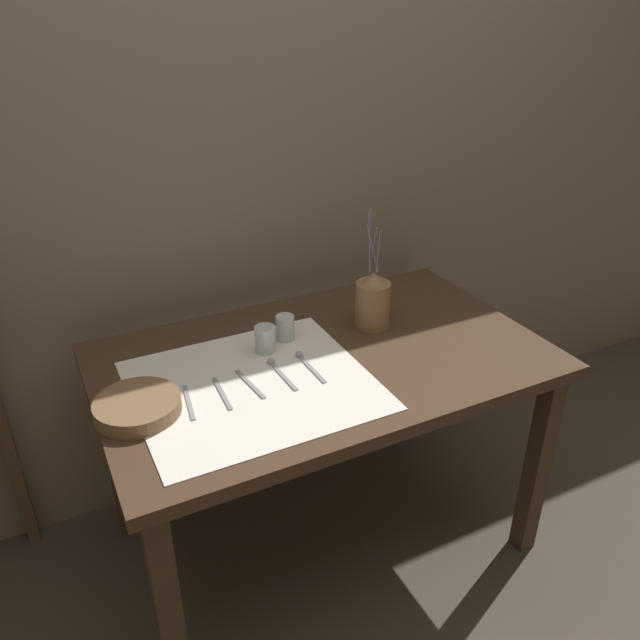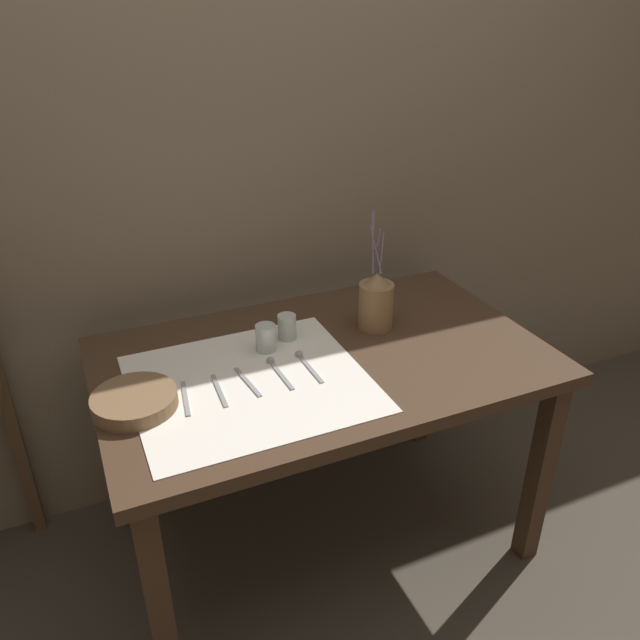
# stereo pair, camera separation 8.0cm
# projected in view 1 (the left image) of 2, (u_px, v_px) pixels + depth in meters

# --- Properties ---
(ground_plane) EXTENTS (12.00, 12.00, 0.00)m
(ground_plane) POSITION_uv_depth(u_px,v_px,m) (323.00, 535.00, 2.19)
(ground_plane) COLOR #473F35
(stone_wall_back) EXTENTS (7.00, 0.06, 2.40)m
(stone_wall_back) POSITION_uv_depth(u_px,v_px,m) (252.00, 161.00, 2.03)
(stone_wall_back) COLOR #7A6B56
(stone_wall_back) RESTS_ON ground_plane
(wooden_table) EXTENTS (1.31, 0.80, 0.74)m
(wooden_table) POSITION_uv_depth(u_px,v_px,m) (323.00, 381.00, 1.89)
(wooden_table) COLOR #422D1E
(wooden_table) RESTS_ON ground_plane
(linen_cloth) EXTENTS (0.63, 0.57, 0.00)m
(linen_cloth) POSITION_uv_depth(u_px,v_px,m) (253.00, 385.00, 1.70)
(linen_cloth) COLOR white
(linen_cloth) RESTS_ON wooden_table
(pitcher_with_flowers) EXTENTS (0.11, 0.11, 0.38)m
(pitcher_with_flowers) POSITION_uv_depth(u_px,v_px,m) (373.00, 301.00, 1.97)
(pitcher_with_flowers) COLOR olive
(pitcher_with_flowers) RESTS_ON wooden_table
(wooden_bowl) EXTENTS (0.22, 0.22, 0.04)m
(wooden_bowl) POSITION_uv_depth(u_px,v_px,m) (138.00, 407.00, 1.58)
(wooden_bowl) COLOR brown
(wooden_bowl) RESTS_ON wooden_table
(glass_tumbler_near) EXTENTS (0.06, 0.06, 0.08)m
(glass_tumbler_near) POSITION_uv_depth(u_px,v_px,m) (265.00, 339.00, 1.84)
(glass_tumbler_near) COLOR #B7C1BC
(glass_tumbler_near) RESTS_ON wooden_table
(glass_tumbler_far) EXTENTS (0.06, 0.06, 0.08)m
(glass_tumbler_far) POSITION_uv_depth(u_px,v_px,m) (285.00, 328.00, 1.91)
(glass_tumbler_far) COLOR #B7C1BC
(glass_tumbler_far) RESTS_ON wooden_table
(knife_center) EXTENTS (0.03, 0.16, 0.00)m
(knife_center) POSITION_uv_depth(u_px,v_px,m) (189.00, 402.00, 1.62)
(knife_center) COLOR #939399
(knife_center) RESTS_ON wooden_table
(fork_outer) EXTENTS (0.02, 0.16, 0.00)m
(fork_outer) POSITION_uv_depth(u_px,v_px,m) (222.00, 393.00, 1.66)
(fork_outer) COLOR #939399
(fork_outer) RESTS_ON wooden_table
(fork_inner) EXTENTS (0.03, 0.16, 0.00)m
(fork_inner) POSITION_uv_depth(u_px,v_px,m) (250.00, 384.00, 1.70)
(fork_inner) COLOR #939399
(fork_inner) RESTS_ON wooden_table
(spoon_outer) EXTENTS (0.02, 0.17, 0.02)m
(spoon_outer) POSITION_uv_depth(u_px,v_px,m) (275.00, 367.00, 1.77)
(spoon_outer) COLOR #939399
(spoon_outer) RESTS_ON wooden_table
(spoon_inner) EXTENTS (0.02, 0.17, 0.02)m
(spoon_inner) POSITION_uv_depth(u_px,v_px,m) (303.00, 360.00, 1.81)
(spoon_inner) COLOR #939399
(spoon_inner) RESTS_ON wooden_table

